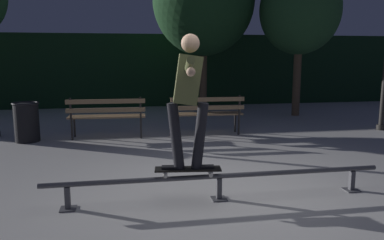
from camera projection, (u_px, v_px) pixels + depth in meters
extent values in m
plane|color=#ADAAA8|center=(217.00, 197.00, 4.71)|extent=(90.00, 90.00, 0.00)
cube|color=black|center=(155.00, 70.00, 13.50)|extent=(24.00, 1.20, 2.44)
cylinder|color=#47474C|center=(219.00, 176.00, 4.58)|extent=(4.15, 0.06, 0.06)
cube|color=#47474C|center=(68.00, 198.00, 4.31)|extent=(0.06, 0.06, 0.26)
cube|color=#47474C|center=(68.00, 209.00, 4.33)|extent=(0.18, 0.18, 0.01)
cube|color=#47474C|center=(219.00, 189.00, 4.61)|extent=(0.06, 0.06, 0.26)
cube|color=#47474C|center=(219.00, 199.00, 4.63)|extent=(0.18, 0.18, 0.01)
cube|color=#47474C|center=(352.00, 181.00, 4.91)|extent=(0.06, 0.06, 0.26)
cube|color=#47474C|center=(351.00, 190.00, 4.93)|extent=(0.18, 0.18, 0.01)
cube|color=black|center=(188.00, 169.00, 4.50)|extent=(0.80, 0.29, 0.02)
cube|color=black|center=(188.00, 168.00, 4.50)|extent=(0.78, 0.28, 0.00)
cube|color=#9E9EA3|center=(210.00, 170.00, 4.52)|extent=(0.07, 0.17, 0.02)
cube|color=#9E9EA3|center=(165.00, 171.00, 4.49)|extent=(0.07, 0.17, 0.02)
cylinder|color=beige|center=(211.00, 175.00, 4.44)|extent=(0.06, 0.04, 0.05)
cylinder|color=beige|center=(210.00, 171.00, 4.60)|extent=(0.06, 0.04, 0.05)
cylinder|color=beige|center=(165.00, 176.00, 4.42)|extent=(0.06, 0.04, 0.05)
cylinder|color=beige|center=(166.00, 172.00, 4.57)|extent=(0.06, 0.04, 0.05)
cube|color=black|center=(203.00, 167.00, 4.51)|extent=(0.27, 0.13, 0.03)
cube|color=black|center=(173.00, 167.00, 4.49)|extent=(0.27, 0.13, 0.03)
cylinder|color=black|center=(200.00, 136.00, 4.44)|extent=(0.22, 0.15, 0.79)
cylinder|color=black|center=(176.00, 136.00, 4.43)|extent=(0.22, 0.15, 0.79)
cube|color=brown|center=(188.00, 79.00, 4.32)|extent=(0.37, 0.40, 0.57)
cylinder|color=brown|center=(189.00, 66.00, 3.92)|extent=(0.15, 0.61, 0.21)
cylinder|color=brown|center=(186.00, 64.00, 4.67)|extent=(0.15, 0.61, 0.21)
sphere|color=tan|center=(191.00, 72.00, 3.66)|extent=(0.09, 0.09, 0.09)
sphere|color=tan|center=(185.00, 68.00, 4.95)|extent=(0.09, 0.09, 0.09)
sphere|color=tan|center=(190.00, 43.00, 4.26)|extent=(0.21, 0.21, 0.21)
cube|color=#282623|center=(141.00, 125.00, 8.33)|extent=(0.04, 0.04, 0.44)
cube|color=#282623|center=(141.00, 128.00, 8.01)|extent=(0.04, 0.04, 0.44)
cube|color=#282623|center=(141.00, 108.00, 7.90)|extent=(0.04, 0.04, 0.44)
cube|color=#282623|center=(75.00, 127.00, 8.14)|extent=(0.04, 0.04, 0.44)
cube|color=#282623|center=(72.00, 130.00, 7.83)|extent=(0.04, 0.04, 0.44)
cube|color=#282623|center=(70.00, 109.00, 7.71)|extent=(0.04, 0.04, 0.44)
cube|color=#937551|center=(108.00, 115.00, 8.17)|extent=(1.60, 0.15, 0.04)
cube|color=#937551|center=(107.00, 116.00, 8.04)|extent=(1.60, 0.15, 0.04)
cube|color=#937551|center=(107.00, 117.00, 7.90)|extent=(1.60, 0.15, 0.04)
cube|color=#937551|center=(106.00, 110.00, 7.80)|extent=(1.60, 0.10, 0.09)
cube|color=#937551|center=(106.00, 101.00, 7.77)|extent=(1.60, 0.10, 0.09)
cube|color=#282623|center=(235.00, 122.00, 8.69)|extent=(0.04, 0.04, 0.44)
cube|color=#282623|center=(239.00, 125.00, 8.38)|extent=(0.04, 0.04, 0.44)
cube|color=#282623|center=(240.00, 105.00, 8.27)|extent=(0.04, 0.04, 0.44)
cube|color=#282623|center=(174.00, 124.00, 8.51)|extent=(0.04, 0.04, 0.44)
cube|color=#282623|center=(175.00, 126.00, 8.19)|extent=(0.04, 0.04, 0.44)
cube|color=#282623|center=(175.00, 106.00, 8.08)|extent=(0.04, 0.04, 0.44)
cube|color=#937551|center=(205.00, 113.00, 8.54)|extent=(1.60, 0.15, 0.04)
cube|color=#937551|center=(206.00, 114.00, 8.40)|extent=(1.60, 0.15, 0.04)
cube|color=#937551|center=(207.00, 115.00, 8.27)|extent=(1.60, 0.15, 0.04)
cube|color=#937551|center=(208.00, 108.00, 8.17)|extent=(1.60, 0.10, 0.09)
cube|color=#937551|center=(208.00, 99.00, 8.14)|extent=(1.60, 0.10, 0.09)
cylinder|color=brown|center=(203.00, 79.00, 11.48)|extent=(0.22, 0.22, 2.08)
cylinder|color=brown|center=(297.00, 81.00, 10.98)|extent=(0.22, 0.22, 2.03)
ellipsoid|color=#234C28|center=(300.00, 10.00, 10.65)|extent=(2.25, 2.25, 2.47)
cylinder|color=#282623|center=(381.00, 127.00, 8.97)|extent=(0.20, 0.20, 0.12)
cylinder|color=black|center=(27.00, 123.00, 7.69)|extent=(0.48, 0.48, 0.78)
torus|color=black|center=(25.00, 103.00, 7.63)|extent=(0.52, 0.52, 0.04)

